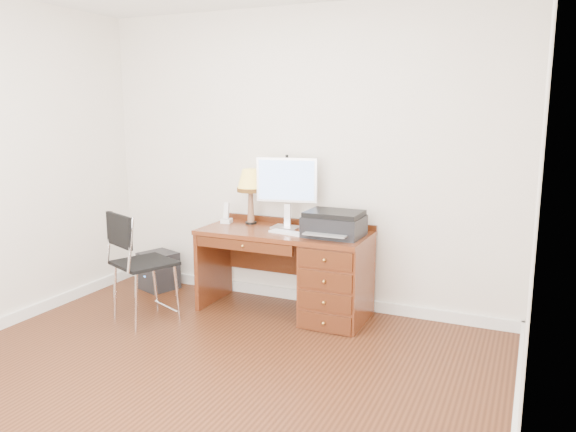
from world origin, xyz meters
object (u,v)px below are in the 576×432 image
at_px(equipment_box, 159,271).
at_px(printer, 334,224).
at_px(desk, 318,272).
at_px(leg_lamp, 250,184).
at_px(phone, 227,217).
at_px(monitor, 287,184).
at_px(chair, 139,257).

bearing_deg(equipment_box, printer, 16.64).
height_order(desk, leg_lamp, leg_lamp).
height_order(leg_lamp, phone, leg_lamp).
distance_m(monitor, equipment_box, 1.71).
bearing_deg(desk, leg_lamp, 168.93).
bearing_deg(desk, equipment_box, 177.24).
xyz_separation_m(printer, leg_lamp, (-0.88, 0.17, 0.27)).
distance_m(desk, chair, 1.54).
height_order(desk, monitor, monitor).
bearing_deg(desk, monitor, 160.21).
relative_size(desk, equipment_box, 4.02).
bearing_deg(phone, chair, -123.11).
height_order(phone, chair, chair).
xyz_separation_m(leg_lamp, chair, (-0.61, -0.87, -0.54)).
height_order(monitor, phone, monitor).
bearing_deg(printer, phone, 175.16).
bearing_deg(monitor, leg_lamp, 166.86).
height_order(printer, leg_lamp, leg_lamp).
bearing_deg(chair, phone, 88.42).
bearing_deg(printer, leg_lamp, 169.90).
bearing_deg(chair, leg_lamp, 78.81).
xyz_separation_m(desk, monitor, (-0.35, 0.13, 0.73)).
xyz_separation_m(monitor, printer, (0.50, -0.15, -0.29)).
distance_m(desk, equipment_box, 1.78).
height_order(desk, chair, chair).
xyz_separation_m(printer, phone, (-1.10, 0.11, -0.05)).
bearing_deg(monitor, desk, -30.40).
bearing_deg(equipment_box, leg_lamp, 23.07).
height_order(monitor, printer, monitor).
xyz_separation_m(desk, equipment_box, (-1.77, 0.09, -0.23)).
distance_m(leg_lamp, equipment_box, 1.40).
distance_m(leg_lamp, phone, 0.39).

